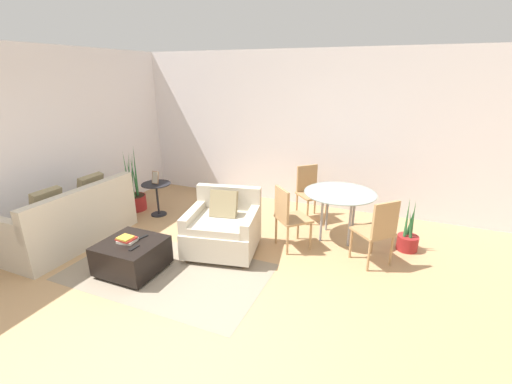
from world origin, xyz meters
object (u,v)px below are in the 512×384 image
object	(u,v)px
dining_chair_far_left	(310,189)
book_stack	(127,239)
tv_remote_primary	(134,248)
side_table	(157,193)
couch	(70,223)
dining_chair_near_right	(378,228)
potted_plant_small	(408,239)
picture_frame	(155,178)
dining_chair_near_left	(288,214)
armchair	(223,228)
dining_table	(340,198)
ottoman	(132,255)
potted_plant	(134,198)
tv_remote_secondary	(142,237)

from	to	relation	value
dining_chair_far_left	book_stack	bearing A→B (deg)	-122.95
tv_remote_primary	side_table	xyz separation A→B (m)	(-1.00, 1.70, -0.00)
couch	dining_chair_near_right	distance (m)	4.28
couch	tv_remote_primary	bearing A→B (deg)	-13.98
couch	potted_plant_small	bearing A→B (deg)	20.01
tv_remote_primary	picture_frame	distance (m)	1.99
tv_remote_primary	potted_plant_small	distance (m)	3.64
side_table	potted_plant_small	xyz separation A→B (m)	(4.02, 0.33, -0.24)
side_table	dining_chair_near_left	distance (m)	2.46
armchair	dining_chair_far_left	distance (m)	1.80
side_table	dining_table	bearing A→B (deg)	6.07
couch	potted_plant_small	xyz separation A→B (m)	(4.53, 1.65, -0.14)
ottoman	potted_plant	world-z (taller)	potted_plant
potted_plant	tv_remote_primary	bearing A→B (deg)	-48.16
side_table	picture_frame	size ratio (longest dim) A/B	2.69
couch	dining_table	distance (m)	3.93
couch	tv_remote_secondary	size ratio (longest dim) A/B	11.48
tv_remote_secondary	side_table	world-z (taller)	side_table
couch	ottoman	bearing A→B (deg)	-11.33
armchair	picture_frame	bearing A→B (deg)	157.38
dining_table	dining_chair_near_left	size ratio (longest dim) A/B	1.15
armchair	tv_remote_primary	bearing A→B (deg)	-122.47
tv_remote_secondary	ottoman	bearing A→B (deg)	-108.58
dining_chair_near_right	potted_plant_small	distance (m)	0.79
ottoman	book_stack	xyz separation A→B (m)	(-0.04, -0.01, 0.22)
tv_remote_secondary	dining_chair_near_left	distance (m)	1.94
dining_table	dining_chair_near_right	size ratio (longest dim) A/B	1.15
book_stack	couch	bearing A→B (deg)	167.91
armchair	side_table	xyz separation A→B (m)	(-1.65, 0.69, 0.07)
ottoman	dining_table	bearing A→B (deg)	41.31
potted_plant	dining_chair_near_left	bearing A→B (deg)	-5.86
book_stack	potted_plant_small	distance (m)	3.76
picture_frame	potted_plant_small	size ratio (longest dim) A/B	0.28
armchair	tv_remote_primary	distance (m)	1.20
book_stack	picture_frame	xyz separation A→B (m)	(-0.81, 1.61, 0.24)
potted_plant_small	picture_frame	bearing A→B (deg)	-175.35
couch	book_stack	xyz separation A→B (m)	(1.32, -0.28, 0.13)
tv_remote_primary	dining_table	size ratio (longest dim) A/B	0.14
dining_chair_near_left	potted_plant_small	bearing A→B (deg)	20.73
armchair	ottoman	distance (m)	1.22
dining_chair_near_right	tv_remote_secondary	bearing A→B (deg)	-156.70
armchair	side_table	world-z (taller)	armchair
book_stack	armchair	bearing A→B (deg)	47.77
picture_frame	dining_table	size ratio (longest dim) A/B	0.21
armchair	potted_plant	xyz separation A→B (m)	(-2.20, 0.73, -0.12)
picture_frame	dining_chair_near_left	world-z (taller)	dining_chair_near_left
armchair	dining_chair_near_right	distance (m)	2.03
ottoman	dining_chair_far_left	size ratio (longest dim) A/B	0.79
picture_frame	dining_chair_near_right	distance (m)	3.64
ottoman	potted_plant	distance (m)	2.16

